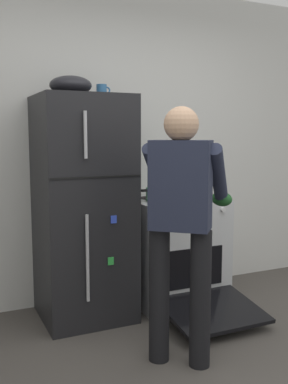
{
  "coord_description": "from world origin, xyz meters",
  "views": [
    {
      "loc": [
        -1.35,
        -1.73,
        1.43
      ],
      "look_at": [
        0.05,
        1.32,
        1.0
      ],
      "focal_mm": 41.69,
      "sensor_mm": 36.0,
      "label": 1
    }
  ],
  "objects_px": {
    "stove_range": "(176,251)",
    "coffee_mug": "(102,91)",
    "person_cook": "(182,212)",
    "refrigerator": "(83,209)",
    "red_pot": "(161,194)",
    "mixing_bowl": "(71,85)"
  },
  "relations": [
    {
      "from": "coffee_mug",
      "to": "mixing_bowl",
      "type": "distance_m",
      "value": 0.27
    },
    {
      "from": "stove_range",
      "to": "coffee_mug",
      "type": "relative_size",
      "value": 10.76
    },
    {
      "from": "red_pot",
      "to": "coffee_mug",
      "type": "relative_size",
      "value": 3.12
    },
    {
      "from": "stove_range",
      "to": "person_cook",
      "type": "relative_size",
      "value": 0.75
    },
    {
      "from": "red_pot",
      "to": "coffee_mug",
      "type": "bearing_deg",
      "value": 167.95
    },
    {
      "from": "refrigerator",
      "to": "stove_range",
      "type": "distance_m",
      "value": 0.92
    },
    {
      "from": "red_pot",
      "to": "refrigerator",
      "type": "bearing_deg",
      "value": 175.63
    },
    {
      "from": "stove_range",
      "to": "person_cook",
      "type": "distance_m",
      "value": 1.16
    },
    {
      "from": "mixing_bowl",
      "to": "red_pot",
      "type": "bearing_deg",
      "value": -3.91
    },
    {
      "from": "stove_range",
      "to": "red_pot",
      "type": "xyz_separation_m",
      "value": [
        -0.16,
        -0.03,
        0.51
      ]
    },
    {
      "from": "refrigerator",
      "to": "mixing_bowl",
      "type": "bearing_deg",
      "value": 179.79
    },
    {
      "from": "refrigerator",
      "to": "red_pot",
      "type": "relative_size",
      "value": 4.94
    },
    {
      "from": "refrigerator",
      "to": "red_pot",
      "type": "distance_m",
      "value": 0.66
    },
    {
      "from": "person_cook",
      "to": "coffee_mug",
      "type": "bearing_deg",
      "value": 99.2
    },
    {
      "from": "refrigerator",
      "to": "stove_range",
      "type": "relative_size",
      "value": 1.43
    },
    {
      "from": "red_pot",
      "to": "mixing_bowl",
      "type": "xyz_separation_m",
      "value": [
        -0.73,
        0.05,
        0.85
      ]
    },
    {
      "from": "person_cook",
      "to": "red_pot",
      "type": "xyz_separation_m",
      "value": [
        0.31,
        0.89,
        -0.01
      ]
    },
    {
      "from": "person_cook",
      "to": "refrigerator",
      "type": "bearing_deg",
      "value": 110.03
    },
    {
      "from": "stove_range",
      "to": "coffee_mug",
      "type": "bearing_deg",
      "value": 173.85
    },
    {
      "from": "stove_range",
      "to": "mixing_bowl",
      "type": "distance_m",
      "value": 1.63
    },
    {
      "from": "stove_range",
      "to": "mixing_bowl",
      "type": "bearing_deg",
      "value": 178.86
    },
    {
      "from": "stove_range",
      "to": "mixing_bowl",
      "type": "height_order",
      "value": "mixing_bowl"
    }
  ]
}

